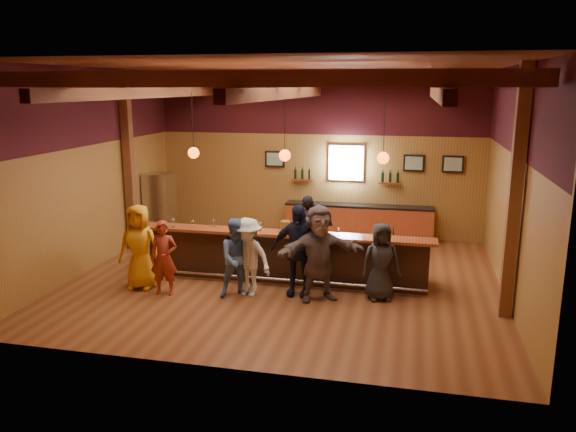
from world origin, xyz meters
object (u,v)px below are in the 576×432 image
Objects in this scene: customer_orange at (139,247)px; customer_brown at (319,253)px; back_bar_cabinet at (358,222)px; customer_redvest at (164,258)px; bartender at (307,230)px; bar_counter at (287,255)px; customer_dark at (381,262)px; customer_denim at (238,258)px; stainless_fridge at (160,206)px; bottle_a at (321,226)px; customer_navy at (298,250)px; ice_bucket at (285,226)px; customer_white at (248,257)px.

customer_brown reaches higher than customer_orange.
customer_redvest is (-3.36, -5.07, 0.28)m from back_bar_cabinet.
customer_brown reaches higher than bartender.
bar_counter is 2.23m from customer_dark.
back_bar_cabinet is at bearing -107.02° from bartender.
customer_denim is at bearing 172.27° from customer_dark.
bartender is (-0.95, -2.49, 0.35)m from back_bar_cabinet.
customer_brown is at bearing -1.46° from customer_orange.
customer_dark reaches higher than customer_redvest.
stainless_fridge is 1.09× the size of bartender.
customer_dark is (1.17, 0.28, -0.18)m from customer_brown.
stainless_fridge is 1.19× the size of customer_redvest.
customer_dark is 0.93× the size of bartender.
back_bar_cabinet is 2.52× the size of customer_denim.
customer_dark reaches higher than bottle_a.
customer_denim is at bearing 158.44° from customer_brown.
customer_dark is (4.87, 0.44, -0.11)m from customer_orange.
bartender is (-0.19, 2.03, -0.10)m from customer_navy.
stainless_fridge is at bearing 117.22° from customer_brown.
customer_orange reaches higher than customer_redvest.
customer_orange is 4.71× the size of bottle_a.
customer_denim reaches higher than ice_bucket.
bottle_a is at bearing 116.50° from bartender.
customer_denim is 7.33× the size of ice_bucket.
customer_denim reaches higher than customer_redvest.
customer_brown is 8.76× the size of ice_bucket.
bar_counter is 0.73m from ice_bucket.
customer_redvest is 3.27m from bottle_a.
bar_counter is 3.57× the size of customer_orange.
bottle_a is (4.89, -2.65, 0.36)m from stainless_fridge.
back_bar_cabinet is 5.43m from stainless_fridge.
bar_counter reaches higher than back_bar_cabinet.
customer_white is at bearing -1.60° from customer_orange.
bartender reaches higher than back_bar_cabinet.
back_bar_cabinet is 2.69m from bartender.
customer_navy reaches higher than customer_orange.
customer_redvest is 0.92× the size of bartender.
customer_redvest is at bearing 158.98° from customer_denim.
bar_counter is at bearing 141.13° from customer_dark.
customer_navy is at bearing 99.04° from bartender.
customer_dark is at bearing 137.27° from bartender.
ice_bucket is at bearing -177.54° from bottle_a.
customer_brown reaches higher than customer_redvest.
customer_navy reaches higher than customer_white.
customer_orange is 3.77m from bottle_a.
customer_dark is at bearing 1.23° from customer_orange.
bar_counter is 3.97× the size of customer_denim.
bartender reaches higher than ice_bucket.
stainless_fridge is at bearing 102.58° from customer_denim.
customer_redvest is 1.49m from customer_denim.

